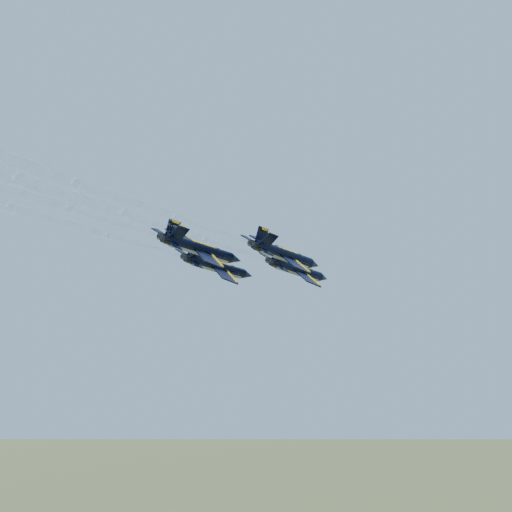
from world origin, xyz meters
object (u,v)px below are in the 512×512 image
Objects in this scene: jet_right at (285,255)px; jet_lead at (298,270)px; jet_left at (218,267)px; jet_slot at (201,249)px.

jet_lead is at bearing 119.89° from jet_right.
jet_slot is (7.44, -13.34, 0.00)m from jet_left.
jet_lead and jet_right have the same top height.
jet_lead is at bearing 89.70° from jet_slot.
jet_right and jet_slot have the same top height.
jet_left is at bearing -125.18° from jet_lead.
jet_right is at bearing -60.11° from jet_lead.
jet_lead is at bearing 54.82° from jet_left.
jet_right is at bearing 60.49° from jet_slot.
jet_left is 1.00× the size of jet_slot.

